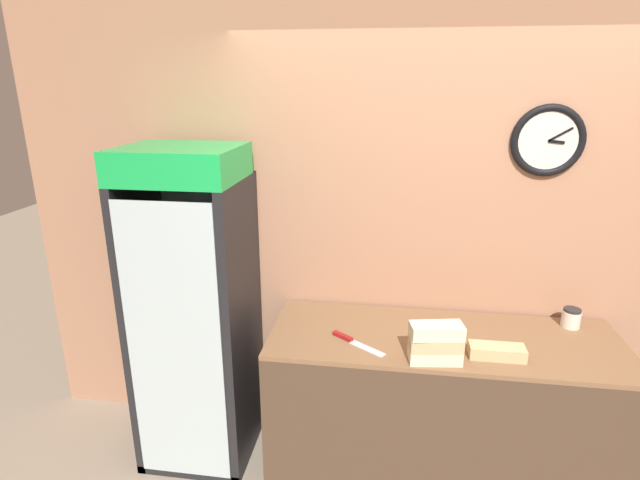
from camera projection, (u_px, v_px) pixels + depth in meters
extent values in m
cube|color=#AD7A5B|center=(444.00, 238.00, 2.94)|extent=(5.20, 0.06, 2.70)
torus|color=black|center=(548.00, 141.00, 2.65)|extent=(0.38, 0.04, 0.38)
cylinder|color=silver|center=(548.00, 141.00, 2.65)|extent=(0.32, 0.01, 0.32)
cube|color=black|center=(556.00, 142.00, 2.64)|extent=(0.08, 0.01, 0.02)
cube|color=black|center=(561.00, 134.00, 2.62)|extent=(0.12, 0.01, 0.08)
cube|color=#4C3828|center=(438.00, 410.00, 2.85)|extent=(1.90, 0.68, 0.88)
cube|color=brown|center=(444.00, 339.00, 2.71)|extent=(1.90, 0.68, 0.02)
cube|color=black|center=(213.00, 303.00, 3.22)|extent=(0.63, 0.04, 1.73)
cube|color=black|center=(151.00, 320.00, 3.00)|extent=(0.05, 0.61, 1.73)
cube|color=black|center=(244.00, 326.00, 2.92)|extent=(0.05, 0.61, 1.73)
cube|color=black|center=(206.00, 440.00, 3.21)|extent=(0.63, 0.61, 0.05)
cube|color=white|center=(212.00, 305.00, 3.20)|extent=(0.53, 0.02, 1.63)
cube|color=silver|center=(174.00, 350.00, 2.66)|extent=(0.53, 0.01, 1.63)
cube|color=green|center=(181.00, 163.00, 2.64)|extent=(0.63, 0.55, 0.18)
cube|color=silver|center=(200.00, 380.00, 3.05)|extent=(0.51, 0.49, 0.01)
cube|color=silver|center=(195.00, 323.00, 2.93)|extent=(0.51, 0.49, 0.01)
cube|color=silver|center=(190.00, 261.00, 2.82)|extent=(0.51, 0.49, 0.01)
cylinder|color=navy|center=(162.00, 257.00, 2.61)|extent=(0.07, 0.07, 0.17)
cylinder|color=navy|center=(160.00, 235.00, 2.57)|extent=(0.03, 0.03, 0.07)
cylinder|color=navy|center=(160.00, 328.00, 2.74)|extent=(0.06, 0.06, 0.12)
cylinder|color=navy|center=(158.00, 314.00, 2.71)|extent=(0.02, 0.02, 0.05)
cylinder|color=#72337F|center=(176.00, 385.00, 2.85)|extent=(0.07, 0.07, 0.16)
cylinder|color=#72337F|center=(174.00, 368.00, 2.81)|extent=(0.03, 0.03, 0.07)
cylinder|color=#72337F|center=(211.00, 260.00, 2.56)|extent=(0.06, 0.06, 0.17)
cylinder|color=#72337F|center=(209.00, 238.00, 2.53)|extent=(0.02, 0.02, 0.07)
cylinder|color=gold|center=(220.00, 391.00, 2.82)|extent=(0.08, 0.08, 0.15)
cylinder|color=gold|center=(219.00, 374.00, 2.78)|extent=(0.03, 0.03, 0.06)
cylinder|color=#B2231E|center=(209.00, 327.00, 2.69)|extent=(0.06, 0.06, 0.17)
cylinder|color=#B2231E|center=(208.00, 307.00, 2.65)|extent=(0.02, 0.02, 0.07)
cylinder|color=#B2BCCC|center=(142.00, 258.00, 2.62)|extent=(0.06, 0.06, 0.15)
cylinder|color=#B2BCCC|center=(140.00, 239.00, 2.59)|extent=(0.02, 0.02, 0.07)
cylinder|color=#2D6B38|center=(193.00, 389.00, 2.84)|extent=(0.07, 0.07, 0.14)
cylinder|color=#2D6B38|center=(192.00, 374.00, 2.81)|extent=(0.03, 0.03, 0.06)
cylinder|color=gold|center=(162.00, 388.00, 2.86)|extent=(0.06, 0.06, 0.13)
cylinder|color=gold|center=(160.00, 374.00, 2.83)|extent=(0.02, 0.02, 0.06)
cylinder|color=orange|center=(174.00, 324.00, 2.72)|extent=(0.07, 0.07, 0.17)
cylinder|color=orange|center=(172.00, 304.00, 2.69)|extent=(0.03, 0.03, 0.07)
cube|color=beige|center=(435.00, 355.00, 2.47)|extent=(0.27, 0.14, 0.07)
cube|color=tan|center=(436.00, 343.00, 2.45)|extent=(0.27, 0.14, 0.07)
cube|color=beige|center=(437.00, 331.00, 2.42)|extent=(0.27, 0.16, 0.07)
cube|color=tan|center=(497.00, 352.00, 2.50)|extent=(0.27, 0.11, 0.06)
cube|color=silver|center=(367.00, 349.00, 2.59)|extent=(0.20, 0.16, 0.00)
cube|color=maroon|center=(343.00, 336.00, 2.69)|extent=(0.12, 0.09, 0.02)
cylinder|color=silver|center=(571.00, 319.00, 2.81)|extent=(0.10, 0.10, 0.10)
cylinder|color=#262628|center=(572.00, 310.00, 2.79)|extent=(0.09, 0.09, 0.01)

